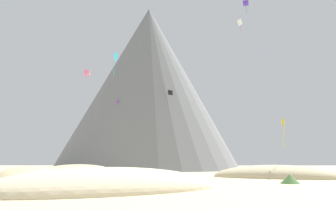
% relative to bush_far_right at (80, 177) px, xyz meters
% --- Properties ---
extents(ground_plane, '(400.00, 400.00, 0.00)m').
position_rel_bush_far_right_xyz_m(ground_plane, '(9.89, -11.41, -0.41)').
color(ground_plane, '#CCBA8E').
extents(dune_foreground_left, '(15.19, 21.85, 3.89)m').
position_rel_bush_far_right_xyz_m(dune_foreground_left, '(-5.94, -2.20, -0.41)').
color(dune_foreground_left, '#C6B284').
rests_on(dune_foreground_left, ground_plane).
extents(dune_foreground_right, '(23.98, 21.39, 3.99)m').
position_rel_bush_far_right_xyz_m(dune_foreground_right, '(7.30, -15.49, -0.41)').
color(dune_foreground_right, beige).
rests_on(dune_foreground_right, ground_plane).
extents(dune_midground, '(14.93, 23.75, 4.16)m').
position_rel_bush_far_right_xyz_m(dune_midground, '(-2.89, 7.69, -0.41)').
color(dune_midground, '#C6B284').
rests_on(dune_midground, ground_plane).
extents(dune_back_low, '(22.04, 17.25, 3.97)m').
position_rel_bush_far_right_xyz_m(dune_back_low, '(28.01, 8.42, -0.41)').
color(dune_back_low, '#CCBA8E').
rests_on(dune_back_low, ground_plane).
extents(bush_far_right, '(2.76, 2.76, 0.81)m').
position_rel_bush_far_right_xyz_m(bush_far_right, '(0.00, 0.00, 0.00)').
color(bush_far_right, '#386633').
rests_on(bush_far_right, ground_plane).
extents(bush_far_left, '(2.45, 2.45, 0.40)m').
position_rel_bush_far_right_xyz_m(bush_far_left, '(-3.83, -10.02, -0.21)').
color(bush_far_left, '#477238').
rests_on(bush_far_left, ground_plane).
extents(bush_ridge_crest, '(3.13, 3.13, 1.07)m').
position_rel_bush_far_right_xyz_m(bush_ridge_crest, '(25.88, -5.48, 0.13)').
color(bush_ridge_crest, '#477238').
rests_on(bush_ridge_crest, ground_plane).
extents(bush_near_right, '(3.50, 3.50, 0.66)m').
position_rel_bush_far_right_xyz_m(bush_near_right, '(1.66, 11.36, -0.08)').
color(bush_near_right, '#386633').
rests_on(bush_near_right, ground_plane).
extents(rock_massif, '(77.50, 77.50, 55.70)m').
position_rel_bush_far_right_xyz_m(rock_massif, '(1.20, 62.54, 24.43)').
color(rock_massif, slate).
rests_on(rock_massif, ground_plane).
extents(kite_white_high, '(1.28, 0.92, 4.12)m').
position_rel_bush_far_right_xyz_m(kite_white_high, '(28.30, 35.28, 36.74)').
color(kite_white_high, white).
extents(kite_cyan_high, '(0.87, 2.30, 6.25)m').
position_rel_bush_far_right_xyz_m(kite_cyan_high, '(-3.04, 33.26, 27.77)').
color(kite_cyan_high, '#33BCDB').
extents(kite_indigo_high, '(1.25, 1.31, 2.84)m').
position_rel_bush_far_right_xyz_m(kite_indigo_high, '(26.10, 15.91, 32.44)').
color(kite_indigo_high, '#5138B2').
extents(kite_yellow_low, '(0.73, 1.25, 4.88)m').
position_rel_bush_far_right_xyz_m(kite_yellow_low, '(30.02, 9.29, 8.27)').
color(kite_yellow_low, yellow).
extents(kite_pink_mid, '(1.41, 1.38, 2.79)m').
position_rel_bush_far_right_xyz_m(kite_pink_mid, '(-8.32, 27.81, 22.25)').
color(kite_pink_mid, pink).
extents(kite_black_mid, '(1.41, 1.34, 1.36)m').
position_rel_bush_far_right_xyz_m(kite_black_mid, '(10.19, 44.36, 20.88)').
color(kite_black_mid, black).
extents(kite_violet_mid, '(0.72, 0.50, 1.11)m').
position_rel_bush_far_right_xyz_m(kite_violet_mid, '(-4.86, 45.19, 18.74)').
color(kite_violet_mid, purple).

